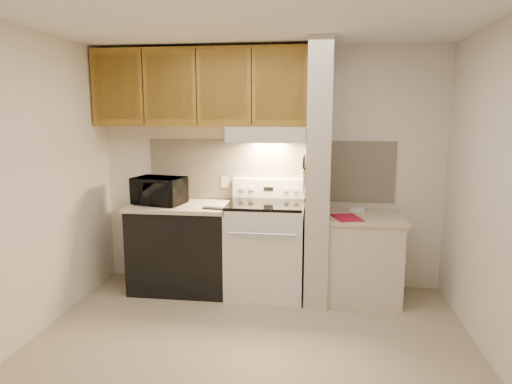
# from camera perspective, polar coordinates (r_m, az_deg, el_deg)

# --- Properties ---
(floor) EXTENTS (3.60, 3.60, 0.00)m
(floor) POSITION_cam_1_polar(r_m,az_deg,el_deg) (3.79, -0.85, -19.04)
(floor) COLOR tan
(floor) RESTS_ON ground
(ceiling) EXTENTS (3.60, 3.60, 0.00)m
(ceiling) POSITION_cam_1_polar(r_m,az_deg,el_deg) (3.39, -0.97, 21.20)
(ceiling) COLOR white
(ceiling) RESTS_ON wall_back
(wall_back) EXTENTS (3.60, 2.50, 0.02)m
(wall_back) POSITION_cam_1_polar(r_m,az_deg,el_deg) (4.85, 1.69, 2.93)
(wall_back) COLOR silver
(wall_back) RESTS_ON floor
(wall_left) EXTENTS (0.02, 3.00, 2.50)m
(wall_left) POSITION_cam_1_polar(r_m,az_deg,el_deg) (4.05, -27.01, 0.49)
(wall_left) COLOR silver
(wall_left) RESTS_ON floor
(wall_right) EXTENTS (0.02, 3.00, 2.50)m
(wall_right) POSITION_cam_1_polar(r_m,az_deg,el_deg) (3.59, 28.86, -0.73)
(wall_right) COLOR silver
(wall_right) RESTS_ON floor
(backsplash) EXTENTS (2.60, 0.02, 0.63)m
(backsplash) POSITION_cam_1_polar(r_m,az_deg,el_deg) (4.84, 1.68, 2.74)
(backsplash) COLOR beige
(backsplash) RESTS_ON wall_back
(range_body) EXTENTS (0.76, 0.65, 0.92)m
(range_body) POSITION_cam_1_polar(r_m,az_deg,el_deg) (4.67, 1.21, -7.24)
(range_body) COLOR silver
(range_body) RESTS_ON floor
(oven_window) EXTENTS (0.50, 0.01, 0.30)m
(oven_window) POSITION_cam_1_polar(r_m,az_deg,el_deg) (4.36, 0.75, -7.95)
(oven_window) COLOR black
(oven_window) RESTS_ON range_body
(oven_handle) EXTENTS (0.65, 0.02, 0.02)m
(oven_handle) POSITION_cam_1_polar(r_m,az_deg,el_deg) (4.26, 0.69, -5.29)
(oven_handle) COLOR silver
(oven_handle) RESTS_ON range_body
(cooktop) EXTENTS (0.74, 0.64, 0.03)m
(cooktop) POSITION_cam_1_polar(r_m,az_deg,el_deg) (4.56, 1.23, -1.52)
(cooktop) COLOR black
(cooktop) RESTS_ON range_body
(range_backguard) EXTENTS (0.76, 0.08, 0.20)m
(range_backguard) POSITION_cam_1_polar(r_m,az_deg,el_deg) (4.82, 1.61, 0.48)
(range_backguard) COLOR silver
(range_backguard) RESTS_ON range_body
(range_display) EXTENTS (0.10, 0.01, 0.04)m
(range_display) POSITION_cam_1_polar(r_m,az_deg,el_deg) (4.77, 1.56, 0.40)
(range_display) COLOR black
(range_display) RESTS_ON range_backguard
(range_knob_left_outer) EXTENTS (0.05, 0.02, 0.05)m
(range_knob_left_outer) POSITION_cam_1_polar(r_m,az_deg,el_deg) (4.81, -1.77, 0.47)
(range_knob_left_outer) COLOR silver
(range_knob_left_outer) RESTS_ON range_backguard
(range_knob_left_inner) EXTENTS (0.05, 0.02, 0.05)m
(range_knob_left_inner) POSITION_cam_1_polar(r_m,az_deg,el_deg) (4.79, -0.59, 0.44)
(range_knob_left_inner) COLOR silver
(range_knob_left_inner) RESTS_ON range_backguard
(range_knob_right_inner) EXTENTS (0.05, 0.02, 0.05)m
(range_knob_right_inner) POSITION_cam_1_polar(r_m,az_deg,el_deg) (4.76, 3.71, 0.35)
(range_knob_right_inner) COLOR silver
(range_knob_right_inner) RESTS_ON range_backguard
(range_knob_right_outer) EXTENTS (0.05, 0.02, 0.05)m
(range_knob_right_outer) POSITION_cam_1_polar(r_m,az_deg,el_deg) (4.75, 4.91, 0.32)
(range_knob_right_outer) COLOR silver
(range_knob_right_outer) RESTS_ON range_backguard
(dishwasher_front) EXTENTS (1.00, 0.63, 0.87)m
(dishwasher_front) POSITION_cam_1_polar(r_m,az_deg,el_deg) (4.86, -9.22, -7.00)
(dishwasher_front) COLOR black
(dishwasher_front) RESTS_ON floor
(left_countertop) EXTENTS (1.04, 0.67, 0.04)m
(left_countertop) POSITION_cam_1_polar(r_m,az_deg,el_deg) (4.75, -9.37, -1.74)
(left_countertop) COLOR beige
(left_countertop) RESTS_ON dishwasher_front
(spoon_rest) EXTENTS (0.25, 0.12, 0.02)m
(spoon_rest) POSITION_cam_1_polar(r_m,az_deg,el_deg) (4.46, -5.19, -2.05)
(spoon_rest) COLOR black
(spoon_rest) RESTS_ON left_countertop
(teal_jar) EXTENTS (0.11, 0.11, 0.11)m
(teal_jar) POSITION_cam_1_polar(r_m,az_deg,el_deg) (4.76, -13.78, -0.98)
(teal_jar) COLOR #275E5C
(teal_jar) RESTS_ON left_countertop
(outlet) EXTENTS (0.08, 0.01, 0.12)m
(outlet) POSITION_cam_1_polar(r_m,az_deg,el_deg) (4.91, -3.92, 1.24)
(outlet) COLOR beige
(outlet) RESTS_ON backsplash
(microwave) EXTENTS (0.56, 0.43, 0.28)m
(microwave) POSITION_cam_1_polar(r_m,az_deg,el_deg) (4.77, -12.02, 0.16)
(microwave) COLOR black
(microwave) RESTS_ON left_countertop
(partition_pillar) EXTENTS (0.22, 0.70, 2.50)m
(partition_pillar) POSITION_cam_1_polar(r_m,az_deg,el_deg) (4.48, 7.75, 2.27)
(partition_pillar) COLOR beige
(partition_pillar) RESTS_ON floor
(pillar_trim) EXTENTS (0.01, 0.70, 0.04)m
(pillar_trim) POSITION_cam_1_polar(r_m,az_deg,el_deg) (4.47, 6.27, 2.94)
(pillar_trim) COLOR olive
(pillar_trim) RESTS_ON partition_pillar
(knife_strip) EXTENTS (0.02, 0.42, 0.04)m
(knife_strip) POSITION_cam_1_polar(r_m,az_deg,el_deg) (4.42, 6.19, 3.12)
(knife_strip) COLOR black
(knife_strip) RESTS_ON partition_pillar
(knife_blade_a) EXTENTS (0.01, 0.03, 0.16)m
(knife_blade_a) POSITION_cam_1_polar(r_m,az_deg,el_deg) (4.27, 5.95, 1.54)
(knife_blade_a) COLOR silver
(knife_blade_a) RESTS_ON knife_strip
(knife_handle_a) EXTENTS (0.02, 0.02, 0.10)m
(knife_handle_a) POSITION_cam_1_polar(r_m,az_deg,el_deg) (4.27, 5.99, 3.56)
(knife_handle_a) COLOR black
(knife_handle_a) RESTS_ON knife_strip
(knife_blade_b) EXTENTS (0.01, 0.04, 0.18)m
(knife_blade_b) POSITION_cam_1_polar(r_m,az_deg,el_deg) (4.35, 5.98, 1.57)
(knife_blade_b) COLOR silver
(knife_blade_b) RESTS_ON knife_strip
(knife_handle_b) EXTENTS (0.02, 0.02, 0.10)m
(knife_handle_b) POSITION_cam_1_polar(r_m,az_deg,el_deg) (4.34, 6.02, 3.67)
(knife_handle_b) COLOR black
(knife_handle_b) RESTS_ON knife_strip
(knife_blade_c) EXTENTS (0.01, 0.04, 0.20)m
(knife_blade_c) POSITION_cam_1_polar(r_m,az_deg,el_deg) (4.45, 6.01, 1.61)
(knife_blade_c) COLOR silver
(knife_blade_c) RESTS_ON knife_strip
(knife_handle_c) EXTENTS (0.02, 0.02, 0.10)m
(knife_handle_c) POSITION_cam_1_polar(r_m,az_deg,el_deg) (4.43, 6.05, 3.79)
(knife_handle_c) COLOR black
(knife_handle_c) RESTS_ON knife_strip
(knife_blade_d) EXTENTS (0.01, 0.04, 0.16)m
(knife_blade_d) POSITION_cam_1_polar(r_m,az_deg,el_deg) (4.52, 6.04, 2.00)
(knife_blade_d) COLOR silver
(knife_blade_d) RESTS_ON knife_strip
(knife_handle_d) EXTENTS (0.02, 0.02, 0.10)m
(knife_handle_d) POSITION_cam_1_polar(r_m,az_deg,el_deg) (4.48, 6.07, 3.86)
(knife_handle_d) COLOR black
(knife_handle_d) RESTS_ON knife_strip
(knife_blade_e) EXTENTS (0.01, 0.04, 0.18)m
(knife_blade_e) POSITION_cam_1_polar(r_m,az_deg,el_deg) (4.58, 6.06, 1.97)
(knife_blade_e) COLOR silver
(knife_blade_e) RESTS_ON knife_strip
(knife_handle_e) EXTENTS (0.02, 0.02, 0.10)m
(knife_handle_e) POSITION_cam_1_polar(r_m,az_deg,el_deg) (4.59, 6.10, 3.99)
(knife_handle_e) COLOR black
(knife_handle_e) RESTS_ON knife_strip
(oven_mitt) EXTENTS (0.03, 0.10, 0.25)m
(oven_mitt) POSITION_cam_1_polar(r_m,az_deg,el_deg) (4.66, 6.09, 1.33)
(oven_mitt) COLOR slate
(oven_mitt) RESTS_ON partition_pillar
(right_cab_base) EXTENTS (0.70, 0.60, 0.81)m
(right_cab_base) POSITION_cam_1_polar(r_m,az_deg,el_deg) (4.69, 13.20, -8.17)
(right_cab_base) COLOR beige
(right_cab_base) RESTS_ON floor
(right_countertop) EXTENTS (0.74, 0.64, 0.04)m
(right_countertop) POSITION_cam_1_polar(r_m,az_deg,el_deg) (4.57, 13.41, -3.09)
(right_countertop) COLOR beige
(right_countertop) RESTS_ON right_cab_base
(red_folder) EXTENTS (0.31, 0.36, 0.01)m
(red_folder) POSITION_cam_1_polar(r_m,az_deg,el_deg) (4.41, 11.28, -3.17)
(red_folder) COLOR #AF142A
(red_folder) RESTS_ON right_countertop
(white_box) EXTENTS (0.16, 0.13, 0.04)m
(white_box) POSITION_cam_1_polar(r_m,az_deg,el_deg) (4.74, 12.61, -2.14)
(white_box) COLOR white
(white_box) RESTS_ON right_countertop
(range_hood) EXTENTS (0.78, 0.44, 0.15)m
(range_hood) POSITION_cam_1_polar(r_m,az_deg,el_deg) (4.60, 1.44, 7.25)
(range_hood) COLOR beige
(range_hood) RESTS_ON upper_cabinets
(hood_lip) EXTENTS (0.78, 0.04, 0.06)m
(hood_lip) POSITION_cam_1_polar(r_m,az_deg,el_deg) (4.39, 1.14, 6.54)
(hood_lip) COLOR beige
(hood_lip) RESTS_ON range_hood
(upper_cabinets) EXTENTS (2.18, 0.33, 0.77)m
(upper_cabinets) POSITION_cam_1_polar(r_m,az_deg,el_deg) (4.77, -6.97, 12.80)
(upper_cabinets) COLOR olive
(upper_cabinets) RESTS_ON wall_back
(cab_door_a) EXTENTS (0.46, 0.01, 0.63)m
(cab_door_a) POSITION_cam_1_polar(r_m,az_deg,el_deg) (4.89, -17.00, 12.38)
(cab_door_a) COLOR olive
(cab_door_a) RESTS_ON upper_cabinets
(cab_gap_a) EXTENTS (0.01, 0.01, 0.73)m
(cab_gap_a) POSITION_cam_1_polar(r_m,az_deg,el_deg) (4.78, -13.96, 12.58)
(cab_gap_a) COLOR black
(cab_gap_a) RESTS_ON upper_cabinets
(cab_door_b) EXTENTS (0.46, 0.01, 0.63)m
(cab_door_b) POSITION_cam_1_polar(r_m,az_deg,el_deg) (4.69, -10.77, 12.76)
(cab_door_b) COLOR olive
(cab_door_b) RESTS_ON upper_cabinets
(cab_gap_b) EXTENTS (0.01, 0.01, 0.73)m
(cab_gap_b) POSITION_cam_1_polar(r_m,az_deg,el_deg) (4.61, -7.48, 12.90)
(cab_gap_b) COLOR black
(cab_gap_b) RESTS_ON upper_cabinets
(cab_door_c) EXTENTS (0.46, 0.01, 0.63)m
(cab_door_c) POSITION_cam_1_polar(r_m,az_deg,el_deg) (4.55, -4.07, 12.99)
(cab_door_c) COLOR olive
(cab_door_c) RESTS_ON upper_cabinets
(cab_gap_c) EXTENTS (0.01, 0.01, 0.73)m
(cab_gap_c) POSITION_cam_1_polar(r_m,az_deg,el_deg) (4.50, -0.58, 13.05)
(cab_gap_c) COLOR black
(cab_gap_c) RESTS_ON upper_cabinets
(cab_door_d) EXTENTS (0.46, 0.01, 0.63)m
(cab_door_d) POSITION_cam_1_polar(r_m,az_deg,el_deg) (4.47, 2.97, 13.06)
(cab_door_d) COLOR olive
(cab_door_d) RESTS_ON upper_cabinets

